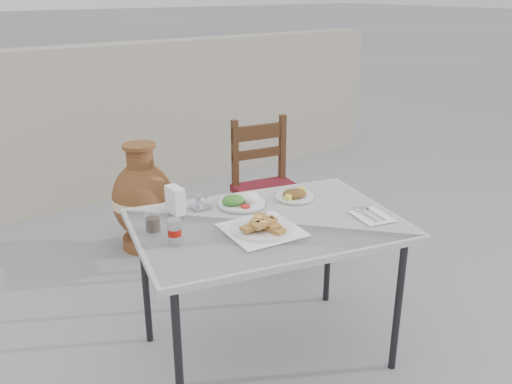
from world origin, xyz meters
TOP-DOWN VIEW (x-y plane):
  - ground at (0.00, 0.00)m, footprint 80.00×80.00m
  - cafe_table at (0.09, 0.10)m, footprint 1.26×1.00m
  - pide_plate at (0.02, 0.03)m, footprint 0.32×0.32m
  - salad_rice_plate at (0.10, 0.31)m, footprint 0.22×0.22m
  - salad_chopped_plate at (0.35, 0.24)m, footprint 0.18×0.18m
  - soda_can at (-0.32, 0.14)m, footprint 0.05×0.05m
  - cola_glass at (-0.34, 0.29)m, footprint 0.06×0.06m
  - napkin_holder at (-0.18, 0.40)m, footprint 0.06×0.10m
  - condiment_caddy at (-0.07, 0.39)m, footprint 0.09×0.07m
  - cutlery_napkin at (0.49, -0.12)m, footprint 0.17×0.20m
  - chair at (0.71, 0.90)m, footprint 0.44×0.44m
  - terracotta_urn at (0.12, 1.45)m, footprint 0.40×0.40m
  - back_wall at (0.00, 2.50)m, footprint 6.00×0.25m

SIDE VIEW (x-z plane):
  - ground at x=0.00m, z-range 0.00..0.00m
  - terracotta_urn at x=0.12m, z-range -0.02..0.67m
  - chair at x=0.71m, z-range 0.02..0.88m
  - back_wall at x=0.00m, z-range 0.00..1.20m
  - cafe_table at x=0.09m, z-range 0.29..0.97m
  - cutlery_napkin at x=0.49m, z-range 0.67..0.69m
  - salad_chopped_plate at x=0.35m, z-range 0.67..0.71m
  - salad_rice_plate at x=0.10m, z-range 0.67..0.72m
  - condiment_caddy at x=-0.07m, z-range 0.67..0.73m
  - pide_plate at x=0.02m, z-range 0.67..0.73m
  - cola_glass at x=-0.34m, z-range 0.67..0.76m
  - soda_can at x=-0.32m, z-range 0.68..0.77m
  - napkin_holder at x=-0.18m, z-range 0.68..0.80m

